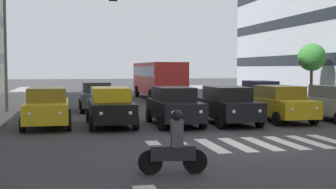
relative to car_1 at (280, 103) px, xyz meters
The scene contains 14 objects.
ground_plane 6.93m from the car_1, 54.52° to the left, with size 180.00×180.00×0.00m, color #38383A.
crosswalk_markings 6.93m from the car_1, 54.52° to the left, with size 6.75×2.80×0.01m.
car_1 is the anchor object (origin of this frame).
car_2 2.83m from the car_1, ahead, with size 2.02×4.44×1.72m.
car_3 5.33m from the car_1, ahead, with size 2.02×4.44×1.72m.
car_4 8.16m from the car_1, ahead, with size 2.02×4.44×1.72m.
car_5 10.89m from the car_1, ahead, with size 2.02×4.44×1.72m.
car_row2_0 11.11m from the car_1, 41.25° to the right, with size 2.02×4.44×1.72m.
car_row2_1 8.03m from the car_1, 108.09° to the right, with size 2.02×4.44×1.72m.
bus_behind_traffic 16.38m from the car_1, 80.11° to the right, with size 2.78×10.50×3.00m.
motorcycle_with_rider 11.79m from the car_1, 50.74° to the left, with size 1.70×0.39×1.57m.
traffic_light_gantry 13.21m from the car_1, 29.28° to the left, with size 3.94×0.36×5.50m.
street_lamp_right 14.80m from the car_1, 26.69° to the right, with size 3.40×0.28×7.25m.
street_tree_2 10.96m from the car_1, 128.34° to the right, with size 1.93×1.93×4.15m.
Camera 1 is at (5.94, 13.82, 2.59)m, focal length 46.98 mm.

